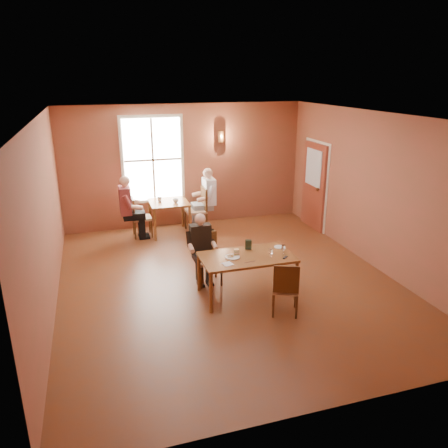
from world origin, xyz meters
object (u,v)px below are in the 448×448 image
object	(u,v)px
second_table	(169,218)
chair_empty	(285,287)
chair_diner_main	(209,259)
diner_white	(197,202)
diner_maroon	(140,207)
main_table	(247,276)
chair_diner_maroon	(142,217)
chair_diner_white	(196,210)
diner_main	(209,252)

from	to	relation	value
second_table	chair_empty	bearing A→B (deg)	-75.46
chair_empty	chair_diner_main	bearing A→B (deg)	145.87
chair_empty	diner_white	world-z (taller)	diner_white
chair_diner_main	diner_maroon	bearing A→B (deg)	-72.68
chair_diner_main	diner_white	distance (m)	2.89
main_table	second_table	xyz separation A→B (m)	(-0.71, 3.49, 0.03)
chair_diner_main	second_table	bearing A→B (deg)	-85.85
chair_empty	diner_white	bearing A→B (deg)	118.72
chair_diner_maroon	chair_diner_white	bearing A→B (deg)	90.00
chair_diner_white	diner_maroon	world-z (taller)	diner_maroon
diner_maroon	chair_diner_main	bearing A→B (deg)	17.32
chair_diner_white	chair_diner_maroon	distance (m)	1.30
second_table	diner_white	xyz separation A→B (m)	(0.68, 0.00, 0.34)
diner_white	diner_maroon	size ratio (longest dim) A/B	1.01
second_table	chair_diner_white	bearing A→B (deg)	0.00
main_table	chair_diner_white	size ratio (longest dim) A/B	1.46
diner_maroon	main_table	bearing A→B (deg)	21.65
chair_empty	chair_diner_white	world-z (taller)	chair_diner_white
diner_maroon	chair_empty	bearing A→B (deg)	22.80
diner_white	chair_empty	bearing A→B (deg)	-174.38
main_table	chair_diner_maroon	bearing A→B (deg)	111.23
chair_diner_main	diner_maroon	distance (m)	2.99
chair_empty	chair_diner_maroon	bearing A→B (deg)	135.55
chair_empty	chair_diner_white	distance (m)	4.25
chair_empty	diner_white	size ratio (longest dim) A/B	0.61
chair_empty	diner_main	bearing A→B (deg)	146.44
main_table	chair_diner_white	distance (m)	3.50
diner_main	diner_maroon	distance (m)	3.01
chair_diner_main	chair_diner_maroon	size ratio (longest dim) A/B	0.98
main_table	diner_main	bearing A→B (deg)	128.88
diner_white	diner_maroon	distance (m)	1.36
chair_empty	second_table	world-z (taller)	chair_empty
main_table	chair_empty	bearing A→B (deg)	-61.97
diner_main	chair_empty	world-z (taller)	diner_main
diner_white	chair_diner_maroon	bearing A→B (deg)	90.00
diner_white	chair_diner_maroon	size ratio (longest dim) A/B	1.55
second_table	diner_maroon	size ratio (longest dim) A/B	0.62
second_table	diner_maroon	bearing A→B (deg)	180.00
chair_diner_main	diner_main	size ratio (longest dim) A/B	0.76
diner_main	diner_maroon	size ratio (longest dim) A/B	0.85
chair_diner_main	chair_empty	world-z (taller)	chair_diner_main
main_table	diner_maroon	xyz separation A→B (m)	(-1.39, 3.49, 0.36)
diner_main	chair_diner_maroon	size ratio (longest dim) A/B	1.30
main_table	diner_main	xyz separation A→B (m)	(-0.50, 0.62, 0.25)
diner_main	chair_empty	size ratio (longest dim) A/B	1.37
diner_main	chair_diner_white	distance (m)	2.91
second_table	diner_main	bearing A→B (deg)	-85.89
main_table	diner_white	bearing A→B (deg)	90.43
chair_diner_main	second_table	distance (m)	2.85
second_table	diner_white	distance (m)	0.76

